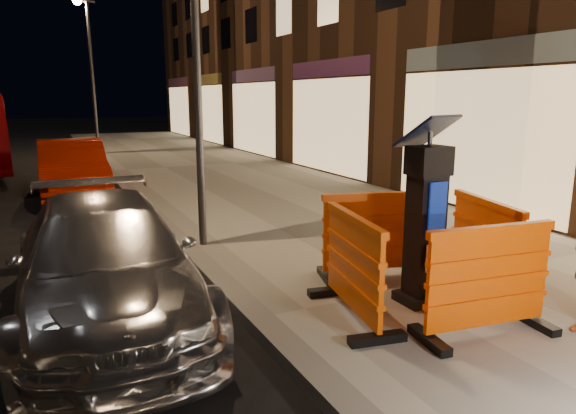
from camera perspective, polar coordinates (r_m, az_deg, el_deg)
name	(u,v)px	position (r m, az deg, el deg)	size (l,w,h in m)	color
ground_plane	(262,330)	(5.74, -2.88, -13.49)	(120.00, 120.00, 0.00)	black
sidewalk	(469,281)	(7.33, 19.43, -7.75)	(6.00, 60.00, 0.15)	#99978B
kerb	(262,324)	(5.71, -2.89, -12.81)	(0.30, 60.00, 0.15)	slate
parking_kiosk	(426,217)	(5.97, 15.04, -1.07)	(0.64, 0.64, 2.02)	black
barrier_front	(488,281)	(5.45, 21.36, -7.70)	(1.45, 0.60, 1.13)	#FF5601
barrier_back	(375,235)	(6.80, 9.61, -3.09)	(1.45, 0.60, 1.13)	#FF5601
barrier_kerbside	(353,267)	(5.54, 7.27, -6.60)	(1.45, 0.60, 1.13)	#FF5601
barrier_bldgside	(484,245)	(6.73, 20.98, -3.92)	(1.45, 0.60, 1.13)	#FF5601
car_silver	(110,316)	(6.40, -19.18, -11.41)	(1.87, 4.61, 1.34)	#B6B6BC
car_red	(75,197)	(14.05, -22.60, 1.08)	(1.50, 4.31, 1.42)	#A61701
street_lamp_mid	(196,51)	(8.12, -10.16, 16.71)	(0.12, 0.12, 6.00)	#3F3F44
street_lamp_far	(93,79)	(22.89, -20.88, 13.12)	(0.12, 0.12, 6.00)	#3F3F44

